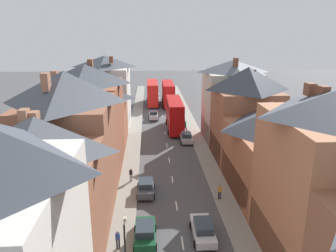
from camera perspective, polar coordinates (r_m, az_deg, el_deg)
name	(u,v)px	position (r m, az deg, el deg)	size (l,w,h in m)	color
pavement_left	(134,141)	(52.14, -5.94, -2.63)	(2.20, 104.00, 0.14)	gray
pavement_right	(198,140)	(52.64, 5.23, -2.42)	(2.20, 104.00, 0.14)	gray
centre_line_dashes	(167,145)	(50.28, -0.21, -3.35)	(0.14, 97.80, 0.01)	silver
terrace_row_left	(74,142)	(34.05, -16.10, -2.69)	(8.00, 62.95, 14.01)	beige
terrace_row_right	(295,162)	(31.15, 21.21, -5.87)	(8.00, 55.98, 13.33)	brown
double_decker_bus_lead	(168,93)	(76.15, 0.02, 5.70)	(2.74, 10.80, 5.30)	red
double_decker_bus_mid_street	(152,93)	(77.28, -2.72, 5.84)	(2.74, 10.80, 5.30)	red
double_decker_bus_far_approaching	(175,114)	(57.25, 1.14, 2.07)	(2.74, 10.80, 5.30)	#B70F0F
car_near_blue	(145,233)	(28.71, -4.02, -18.03)	(1.90, 4.18, 1.62)	#144728
car_near_silver	(186,138)	(51.35, 3.18, -2.01)	(1.90, 3.88, 1.58)	#B7BABF
car_parked_left_a	(154,115)	(64.58, -2.54, 1.93)	(1.90, 4.04, 1.70)	silver
car_parked_right_a	(180,120)	(60.83, 2.14, 1.02)	(1.90, 4.47, 1.70)	#144728
car_mid_black	(203,229)	(29.22, 6.11, -17.47)	(1.90, 4.36, 1.57)	silver
car_far_grey	(146,187)	(35.80, -3.89, -10.53)	(1.90, 4.02, 1.64)	#4C515B
pedestrian_mid_left	(118,239)	(27.88, -8.73, -18.84)	(0.36, 0.22, 1.61)	#23232D
pedestrian_mid_right	(220,191)	(34.81, 8.99, -11.16)	(0.36, 0.22, 1.61)	#23232D
pedestrian_far_left	(131,174)	(38.40, -6.48, -8.31)	(0.36, 0.22, 1.61)	gray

